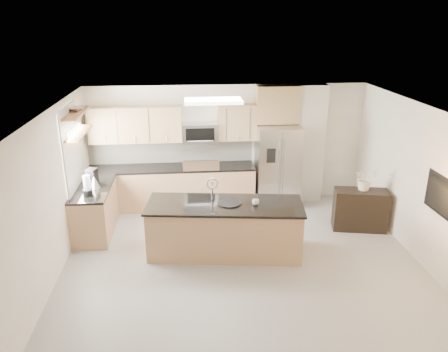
{
  "coord_description": "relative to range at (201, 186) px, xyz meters",
  "views": [
    {
      "loc": [
        -0.89,
        -5.96,
        3.93
      ],
      "look_at": [
        -0.24,
        1.3,
        1.27
      ],
      "focal_mm": 35.0,
      "sensor_mm": 36.0,
      "label": 1
    }
  ],
  "objects": [
    {
      "name": "refrigerator",
      "position": [
        1.66,
        -0.05,
        0.42
      ],
      "size": [
        0.92,
        0.78,
        1.78
      ],
      "color": "#B6B6B8",
      "rests_on": "floor"
    },
    {
      "name": "floor",
      "position": [
        0.6,
        -2.92,
        -0.47
      ],
      "size": [
        6.5,
        6.5,
        0.0
      ],
      "primitive_type": "plane",
      "color": "#A8A7A0",
      "rests_on": "ground"
    },
    {
      "name": "blender",
      "position": [
        -2.07,
        -1.46,
        0.61
      ],
      "size": [
        0.17,
        0.17,
        0.38
      ],
      "color": "black",
      "rests_on": "left_counter"
    },
    {
      "name": "back_counter",
      "position": [
        -0.63,
        0.01,
        -0.0
      ],
      "size": [
        3.55,
        0.66,
        1.44
      ],
      "color": "tan",
      "rests_on": "floor"
    },
    {
      "name": "range",
      "position": [
        0.0,
        0.0,
        0.0
      ],
      "size": [
        0.76,
        0.64,
        1.14
      ],
      "color": "black",
      "rests_on": "floor"
    },
    {
      "name": "shelf_upper",
      "position": [
        -2.25,
        -0.97,
        1.85
      ],
      "size": [
        0.3,
        1.2,
        0.04
      ],
      "primitive_type": "cube",
      "color": "brown",
      "rests_on": "wall_left"
    },
    {
      "name": "bowl",
      "position": [
        -2.25,
        -0.88,
        1.91
      ],
      "size": [
        0.43,
        0.43,
        0.08
      ],
      "primitive_type": "imported",
      "rotation": [
        0.0,
        0.0,
        -0.28
      ],
      "color": "#B6B6B8",
      "rests_on": "shelf_upper"
    },
    {
      "name": "cup",
      "position": [
        0.85,
        -2.15,
        0.5
      ],
      "size": [
        0.16,
        0.16,
        0.09
      ],
      "primitive_type": "imported",
      "rotation": [
        0.0,
        0.0,
        0.43
      ],
      "color": "silver",
      "rests_on": "island"
    },
    {
      "name": "partition_column",
      "position": [
        2.42,
        0.18,
        0.83
      ],
      "size": [
        0.6,
        0.3,
        2.6
      ],
      "primitive_type": "cube",
      "color": "beige",
      "rests_on": "floor"
    },
    {
      "name": "microwave",
      "position": [
        0.0,
        0.12,
        1.16
      ],
      "size": [
        0.76,
        0.4,
        0.4
      ],
      "color": "#B6B6B8",
      "rests_on": "upper_cabinets"
    },
    {
      "name": "coffee_maker",
      "position": [
        -2.09,
        -0.92,
        0.6
      ],
      "size": [
        0.21,
        0.24,
        0.32
      ],
      "color": "black",
      "rests_on": "left_counter"
    },
    {
      "name": "flower_vase",
      "position": [
        3.1,
        -1.35,
        0.68
      ],
      "size": [
        0.71,
        0.64,
        0.69
      ],
      "primitive_type": "imported",
      "rotation": [
        0.0,
        0.0,
        0.18
      ],
      "color": "white",
      "rests_on": "credenza"
    },
    {
      "name": "wall_left",
      "position": [
        -2.4,
        -2.92,
        0.83
      ],
      "size": [
        0.02,
        6.5,
        2.6
      ],
      "primitive_type": "cube",
      "color": "white",
      "rests_on": "floor"
    },
    {
      "name": "wall_back",
      "position": [
        0.6,
        0.33,
        0.83
      ],
      "size": [
        6.0,
        0.02,
        2.6
      ],
      "primitive_type": "cube",
      "color": "white",
      "rests_on": "floor"
    },
    {
      "name": "ceiling_fixture",
      "position": [
        0.2,
        -1.32,
        2.09
      ],
      "size": [
        1.0,
        0.5,
        0.06
      ],
      "primitive_type": "cube",
      "color": "white",
      "rests_on": "ceiling"
    },
    {
      "name": "left_counter",
      "position": [
        -2.07,
        -1.07,
        -0.01
      ],
      "size": [
        0.66,
        1.5,
        0.92
      ],
      "color": "tan",
      "rests_on": "floor"
    },
    {
      "name": "upper_cabinets",
      "position": [
        -0.7,
        0.16,
        1.35
      ],
      "size": [
        3.5,
        0.33,
        0.75
      ],
      "color": "tan",
      "rests_on": "wall_back"
    },
    {
      "name": "ceiling",
      "position": [
        0.6,
        -2.92,
        2.13
      ],
      "size": [
        6.0,
        6.5,
        0.02
      ],
      "primitive_type": "cube",
      "color": "white",
      "rests_on": "wall_back"
    },
    {
      "name": "television",
      "position": [
        3.51,
        -3.12,
        0.88
      ],
      "size": [
        0.14,
        1.08,
        0.62
      ],
      "primitive_type": "imported",
      "rotation": [
        0.0,
        0.0,
        1.57
      ],
      "color": "black",
      "rests_on": "wall_right"
    },
    {
      "name": "credenza",
      "position": [
        3.04,
        -1.4,
        -0.07
      ],
      "size": [
        1.07,
        0.61,
        0.81
      ],
      "primitive_type": "cube",
      "rotation": [
        0.0,
        0.0,
        -0.2
      ],
      "color": "black",
      "rests_on": "floor"
    },
    {
      "name": "wall_right",
      "position": [
        3.6,
        -2.92,
        0.83
      ],
      "size": [
        0.02,
        6.5,
        2.6
      ],
      "primitive_type": "cube",
      "color": "white",
      "rests_on": "floor"
    },
    {
      "name": "platter",
      "position": [
        0.41,
        -2.06,
        0.46
      ],
      "size": [
        0.45,
        0.45,
        0.02
      ],
      "primitive_type": "cylinder",
      "rotation": [
        0.0,
        0.0,
        0.13
      ],
      "color": "black",
      "rests_on": "island"
    },
    {
      "name": "shelf_lower",
      "position": [
        -2.25,
        -0.97,
        1.48
      ],
      "size": [
        0.3,
        1.2,
        0.04
      ],
      "primitive_type": "cube",
      "color": "brown",
      "rests_on": "wall_left"
    },
    {
      "name": "kettle",
      "position": [
        -2.02,
        -1.08,
        0.56
      ],
      "size": [
        0.21,
        0.21,
        0.26
      ],
      "color": "#B6B6B8",
      "rests_on": "left_counter"
    },
    {
      "name": "island",
      "position": [
        0.33,
        -2.07,
        -0.01
      ],
      "size": [
        2.78,
        1.29,
        1.35
      ],
      "rotation": [
        0.0,
        0.0,
        -0.12
      ],
      "color": "tan",
      "rests_on": "floor"
    },
    {
      "name": "window",
      "position": [
        -2.38,
        -1.07,
        1.18
      ],
      "size": [
        0.04,
        1.15,
        1.65
      ],
      "color": "white",
      "rests_on": "wall_left"
    }
  ]
}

